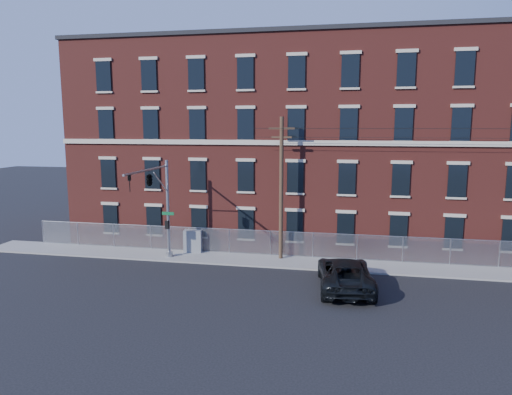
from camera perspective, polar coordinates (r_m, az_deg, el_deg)
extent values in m
plane|color=black|center=(28.56, -2.58, -10.61)|extent=(140.00, 140.00, 0.00)
cube|color=gray|center=(33.05, 20.53, -8.34)|extent=(65.00, 3.00, 0.12)
cube|color=maroon|center=(40.58, 19.08, 6.25)|extent=(55.00, 14.00, 16.00)
cube|color=black|center=(41.09, 19.68, 17.67)|extent=(55.30, 14.30, 0.30)
cube|color=#B5AB97|center=(33.58, 20.77, 6.22)|extent=(55.00, 0.18, 0.35)
cube|color=black|center=(38.48, -17.50, -2.50)|extent=(1.20, 0.10, 2.20)
cube|color=black|center=(37.96, -17.75, 2.83)|extent=(1.20, 0.10, 2.20)
cube|color=black|center=(37.77, -18.02, 8.57)|extent=(1.20, 0.10, 2.20)
cube|color=black|center=(37.95, -18.29, 14.01)|extent=(1.20, 0.10, 2.20)
cube|color=black|center=(36.89, -12.47, -2.78)|extent=(1.20, 0.10, 2.20)
cube|color=black|center=(36.34, -12.66, 2.79)|extent=(1.20, 0.10, 2.20)
cube|color=black|center=(36.15, -12.87, 8.79)|extent=(1.20, 0.10, 2.20)
cube|color=black|center=(36.34, -13.07, 14.47)|extent=(1.20, 0.10, 2.20)
cube|color=black|center=(35.60, -7.04, -3.05)|extent=(1.20, 0.10, 2.20)
cube|color=black|center=(35.04, -7.15, 2.72)|extent=(1.20, 0.10, 2.20)
cube|color=black|center=(34.84, -7.28, 8.94)|extent=(1.20, 0.10, 2.20)
cube|color=black|center=(35.03, -7.40, 14.84)|extent=(1.20, 0.10, 2.20)
cube|color=black|center=(34.66, -1.26, -3.32)|extent=(1.20, 0.10, 2.20)
cube|color=black|center=(34.08, -1.28, 2.61)|extent=(1.20, 0.10, 2.20)
cube|color=black|center=(33.87, -1.30, 9.01)|extent=(1.20, 0.10, 2.20)
cube|color=black|center=(34.07, -1.32, 15.08)|extent=(1.20, 0.10, 2.20)
cube|color=black|center=(34.09, 4.79, -3.55)|extent=(1.20, 0.10, 2.20)
cube|color=black|center=(33.50, 4.87, 2.47)|extent=(1.20, 0.10, 2.20)
cube|color=black|center=(33.29, 4.96, 8.98)|extent=(1.20, 0.10, 2.20)
cube|color=black|center=(33.49, 5.04, 15.16)|extent=(1.20, 0.10, 2.20)
cube|color=black|center=(33.90, 10.97, -3.76)|extent=(1.20, 0.10, 2.20)
cube|color=black|center=(33.31, 11.16, 2.30)|extent=(1.20, 0.10, 2.20)
cube|color=black|center=(33.10, 11.36, 8.85)|extent=(1.20, 0.10, 2.20)
cube|color=black|center=(33.30, 11.55, 15.05)|extent=(1.20, 0.10, 2.20)
cube|color=black|center=(34.11, 17.16, -3.91)|extent=(1.20, 0.10, 2.20)
cube|color=black|center=(33.52, 17.44, 2.10)|extent=(1.20, 0.10, 2.20)
cube|color=black|center=(33.32, 17.74, 8.60)|extent=(1.20, 0.10, 2.20)
cube|color=black|center=(33.52, 18.04, 14.76)|extent=(1.20, 0.10, 2.20)
cube|color=black|center=(34.71, 23.19, -4.03)|extent=(1.20, 0.10, 2.20)
cube|color=black|center=(34.14, 23.56, 1.88)|extent=(1.20, 0.10, 2.20)
cube|color=black|center=(33.93, 23.96, 8.26)|extent=(1.20, 0.10, 2.20)
cube|color=black|center=(34.13, 24.36, 14.30)|extent=(1.20, 0.10, 2.20)
cube|color=black|center=(35.68, 28.97, -4.09)|extent=(1.20, 0.10, 2.20)
cube|color=#A5A8AD|center=(34.03, 20.26, -6.15)|extent=(59.00, 0.02, 1.80)
cylinder|color=#9EA0A5|center=(33.81, 20.35, -4.68)|extent=(59.00, 0.04, 0.04)
cylinder|color=#9EA0A5|center=(41.18, -24.81, -3.86)|extent=(0.06, 0.06, 1.85)
cylinder|color=#9EA0A5|center=(39.46, -21.14, -4.17)|extent=(0.06, 0.06, 1.85)
cylinder|color=#9EA0A5|center=(37.92, -17.15, -4.48)|extent=(0.06, 0.06, 1.85)
cylinder|color=#9EA0A5|center=(36.58, -12.84, -4.78)|extent=(0.06, 0.06, 1.85)
cylinder|color=#9EA0A5|center=(35.46, -8.22, -5.08)|extent=(0.06, 0.06, 1.85)
cylinder|color=#9EA0A5|center=(34.58, -3.33, -5.37)|extent=(0.06, 0.06, 1.85)
cylinder|color=#9EA0A5|center=(33.96, 1.78, -5.62)|extent=(0.06, 0.06, 1.85)
cylinder|color=#9EA0A5|center=(33.62, 7.03, -5.83)|extent=(0.06, 0.06, 1.85)
cylinder|color=#9EA0A5|center=(33.57, 12.36, -6.00)|extent=(0.06, 0.06, 1.85)
cylinder|color=#9EA0A5|center=(33.80, 17.65, -6.11)|extent=(0.06, 0.06, 1.85)
cylinder|color=#9EA0A5|center=(34.32, 22.84, -6.18)|extent=(0.06, 0.06, 1.85)
cylinder|color=#9EA0A5|center=(35.10, 27.83, -6.19)|extent=(0.06, 0.06, 1.85)
cylinder|color=#9EA0A5|center=(33.58, -10.81, -1.40)|extent=(0.22, 0.22, 7.00)
cylinder|color=#9EA0A5|center=(34.32, -10.65, -6.83)|extent=(0.50, 0.50, 0.40)
cylinder|color=#9EA0A5|center=(30.20, -13.26, 3.32)|extent=(0.14, 6.50, 0.14)
cylinder|color=#9EA0A5|center=(32.18, -11.71, 1.91)|extent=(0.08, 2.18, 1.56)
cube|color=#0C592D|center=(33.48, -10.81, -1.95)|extent=(0.90, 0.03, 0.22)
cube|color=black|center=(33.57, -10.91, -3.32)|extent=(0.25, 0.25, 0.60)
imported|color=black|center=(27.97, -15.35, 1.68)|extent=(0.16, 0.20, 1.00)
imported|color=black|center=(30.48, -13.03, 2.34)|extent=(0.53, 2.48, 1.00)
cylinder|color=#463423|center=(32.36, 3.13, 1.05)|extent=(0.28, 0.28, 10.00)
cube|color=#463423|center=(32.06, 3.19, 8.51)|extent=(1.80, 0.12, 0.12)
cube|color=#463423|center=(32.07, 3.19, 7.44)|extent=(1.40, 0.12, 0.12)
imported|color=black|center=(28.04, 10.92, -9.19)|extent=(3.60, 6.75, 1.81)
cube|color=slate|center=(35.08, -7.80, -5.35)|extent=(1.40, 0.82, 1.66)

